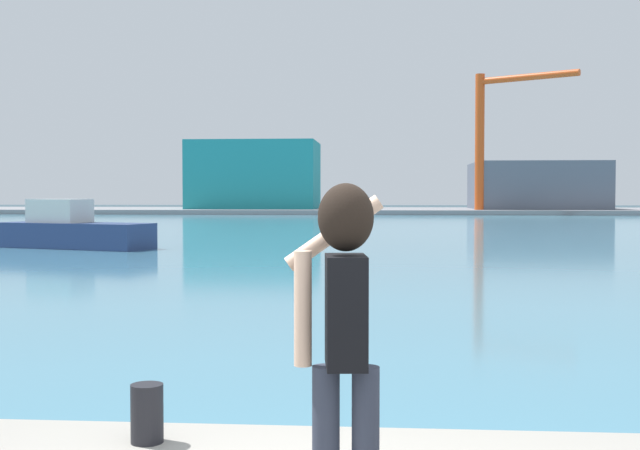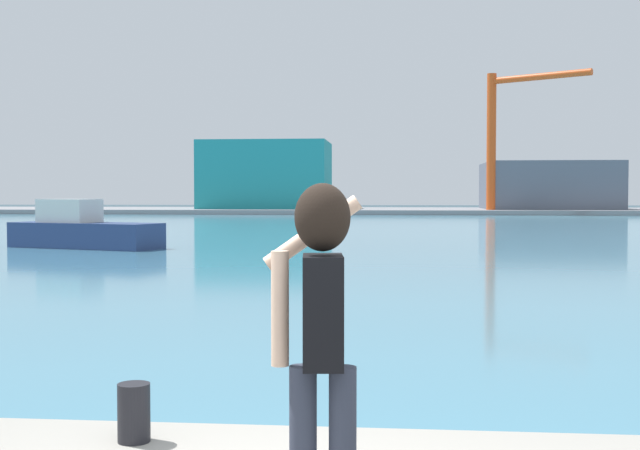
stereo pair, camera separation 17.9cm
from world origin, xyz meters
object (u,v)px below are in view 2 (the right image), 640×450
Objects in this scene: harbor_bollard at (134,413)px; boat_moored at (82,230)px; port_crane at (504,125)px; warehouse_left at (266,175)px; person_photographer at (321,318)px; warehouse_right at (548,186)px.

boat_moored reaches higher than harbor_bollard.
harbor_bollard is at bearing -98.86° from port_crane.
warehouse_left reaches higher than harbor_bollard.
warehouse_left is at bearing 3.17° from person_photographer.
warehouse_left reaches higher than warehouse_right.
harbor_bollard is 0.03× the size of warehouse_left.
warehouse_left is at bearing 98.62° from harbor_bollard.
port_crane is at bearing -13.99° from warehouse_left.
warehouse_right is at bearing -16.99° from person_photographer.
warehouse_left is 1.03× the size of warehouse_right.
person_photographer is at bearing -97.80° from port_crane.
person_photographer is 0.26× the size of boat_moored.
warehouse_left reaches higher than person_photographer.
port_crane is (24.02, 56.25, 8.80)m from boat_moored.
boat_moored is at bearing -87.66° from warehouse_left.
port_crane reaches higher than harbor_bollard.
boat_moored is 0.48× the size of warehouse_right.
warehouse_left is 32.55m from warehouse_right.
port_crane is at bearing 81.14° from harbor_bollard.
warehouse_left is at bearing 111.15° from boat_moored.
person_photographer is 2.10m from harbor_bollard.
harbor_bollard is at bearing -101.81° from warehouse_right.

